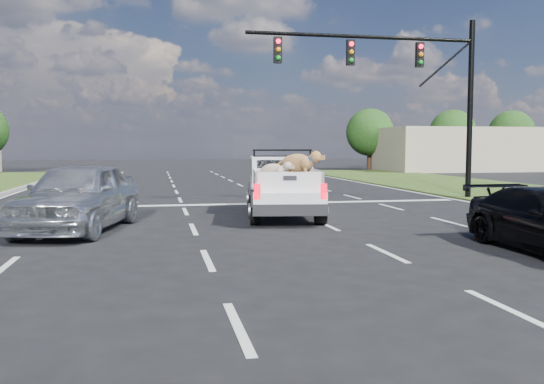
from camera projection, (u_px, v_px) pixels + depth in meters
The scene contains 9 objects.
ground at pixel (300, 257), 10.91m from camera, with size 160.00×160.00×0.00m, color black.
road_markings at pixel (246, 215), 17.32m from camera, with size 17.75×60.00×0.01m.
traffic_signal at pixel (414, 78), 22.21m from camera, with size 9.11×0.31×7.00m.
building_right at pixel (454, 149), 48.33m from camera, with size 12.00×7.00×3.60m, color tan.
tree_far_d at pixel (370, 132), 50.93m from camera, with size 4.20×4.20×5.40m.
tree_far_e at pixel (453, 133), 52.51m from camera, with size 4.20×4.20×5.40m.
tree_far_f at pixel (512, 133), 53.69m from camera, with size 4.20×4.20×5.40m.
pickup_truck at pixel (283, 184), 17.31m from camera, with size 2.65×5.54×1.99m.
silver_sedan at pixel (79, 196), 14.25m from camera, with size 2.04×5.06×1.72m, color silver.
Camera 1 is at (-2.65, -10.46, 2.10)m, focal length 38.00 mm.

